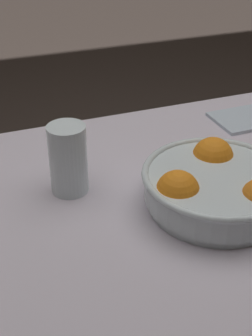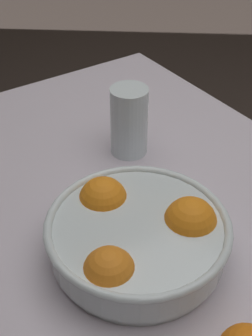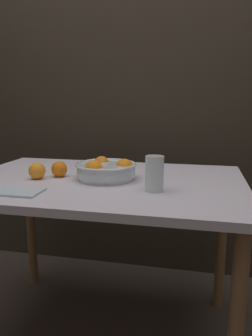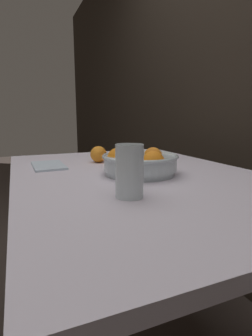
{
  "view_description": "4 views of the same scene",
  "coord_description": "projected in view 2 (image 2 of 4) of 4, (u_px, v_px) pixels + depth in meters",
  "views": [
    {
      "loc": [
        0.4,
        0.56,
        1.23
      ],
      "look_at": [
        0.16,
        -0.07,
        0.81
      ],
      "focal_mm": 50.0,
      "sensor_mm": 36.0,
      "label": 1
    },
    {
      "loc": [
        -0.34,
        0.27,
        1.26
      ],
      "look_at": [
        0.15,
        -0.06,
        0.8
      ],
      "focal_mm": 50.0,
      "sensor_mm": 36.0,
      "label": 2
    },
    {
      "loc": [
        0.4,
        -1.29,
        1.07
      ],
      "look_at": [
        0.13,
        -0.07,
        0.81
      ],
      "focal_mm": 35.0,
      "sensor_mm": 36.0,
      "label": 3
    },
    {
      "loc": [
        0.81,
        -0.38,
        0.94
      ],
      "look_at": [
        0.14,
        -0.1,
        0.8
      ],
      "focal_mm": 28.0,
      "sensor_mm": 36.0,
      "label": 4
    }
  ],
  "objects": [
    {
      "name": "dining_table",
      "position": [
        145.0,
        305.0,
        0.71
      ],
      "size": [
        1.19,
        0.82,
        0.75
      ],
      "color": "silver",
      "rests_on": "ground_plane"
    },
    {
      "name": "juice_glass",
      "position": [
        129.0,
        125.0,
        0.84
      ],
      "size": [
        0.07,
        0.07,
        0.13
      ],
      "color": "#F4A314",
      "rests_on": "dining_table"
    },
    {
      "name": "fruit_bowl",
      "position": [
        136.0,
        236.0,
        0.65
      ],
      "size": [
        0.26,
        0.26,
        0.09
      ],
      "color": "silver",
      "rests_on": "dining_table"
    }
  ]
}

